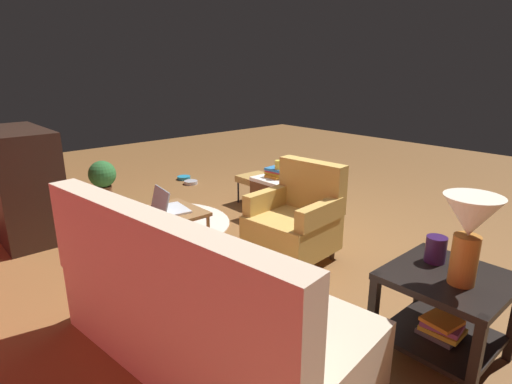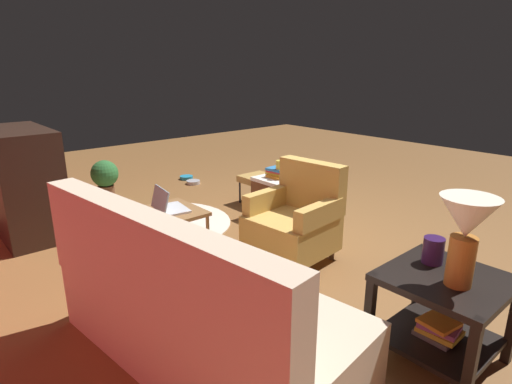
% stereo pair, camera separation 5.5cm
% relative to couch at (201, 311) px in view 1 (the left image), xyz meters
% --- Properties ---
extents(ground, '(12.00, 12.00, 0.00)m').
position_rel_couch_xyz_m(ground, '(1.05, -1.83, -0.33)').
color(ground, brown).
extents(couch, '(1.99, 1.07, 1.00)m').
position_rel_couch_xyz_m(couch, '(0.00, 0.00, 0.00)').
color(couch, beige).
rests_on(couch, ground).
extents(armchair, '(0.73, 0.73, 0.87)m').
position_rel_couch_xyz_m(armchair, '(0.58, -1.43, 0.03)').
color(armchair, tan).
rests_on(armchair, ground).
extents(side_table, '(0.64, 0.64, 0.55)m').
position_rel_couch_xyz_m(side_table, '(-0.93, -1.08, 0.03)').
color(side_table, black).
rests_on(side_table, ground).
extents(table_lamp, '(0.30, 0.30, 0.50)m').
position_rel_couch_xyz_m(table_lamp, '(-1.01, -1.03, 0.55)').
color(table_lamp, '#B26B26').
rests_on(table_lamp, side_table).
extents(small_vase, '(0.12, 0.12, 0.16)m').
position_rel_couch_xyz_m(small_vase, '(-0.79, -1.18, 0.30)').
color(small_vase, '#33194C').
rests_on(small_vase, side_table).
extents(book_stack_shelf, '(0.24, 0.21, 0.11)m').
position_rel_couch_xyz_m(book_stack_shelf, '(-0.93, -1.07, -0.12)').
color(book_stack_shelf, '#595960').
rests_on(book_stack_shelf, side_table).
extents(laptop_desk, '(0.56, 0.44, 0.48)m').
position_rel_couch_xyz_m(laptop_desk, '(1.26, -0.59, 0.09)').
color(laptop_desk, olive).
rests_on(laptop_desk, ground).
extents(laptop, '(0.35, 0.30, 0.21)m').
position_rel_couch_xyz_m(laptop, '(1.27, -0.54, 0.20)').
color(laptop, silver).
rests_on(laptop, laptop_desk).
extents(tv_cabinet, '(1.10, 0.56, 1.10)m').
position_rel_couch_xyz_m(tv_cabinet, '(2.82, 0.24, 0.26)').
color(tv_cabinet, black).
rests_on(tv_cabinet, ground).
extents(television, '(0.64, 0.41, 0.48)m').
position_rel_couch_xyz_m(television, '(2.82, 0.26, 0.33)').
color(television, black).
rests_on(television, tv_cabinet).
extents(wicker_hamper, '(0.45, 0.45, 0.48)m').
position_rel_couch_xyz_m(wicker_hamper, '(1.45, -2.05, -0.09)').
color(wicker_hamper, brown).
rests_on(wicker_hamper, ground).
extents(book_stack_hamper, '(0.27, 0.21, 0.11)m').
position_rel_couch_xyz_m(book_stack_hamper, '(1.46, -2.05, 0.20)').
color(book_stack_hamper, orange).
rests_on(book_stack_hamper, wicker_hamper).
extents(yellow_mug, '(0.08, 0.08, 0.10)m').
position_rel_couch_xyz_m(yellow_mug, '(1.40, -2.02, 0.31)').
color(yellow_mug, '#E5D14C').
rests_on(yellow_mug, book_stack_hamper).
extents(tv_remote, '(0.09, 0.17, 0.02)m').
position_rel_couch_xyz_m(tv_remote, '(1.55, -2.13, 0.16)').
color(tv_remote, '#262628').
rests_on(tv_remote, wicker_hamper).
extents(ottoman, '(0.40, 0.40, 0.36)m').
position_rel_couch_xyz_m(ottoman, '(1.99, -2.23, -0.02)').
color(ottoman, '#AD8442').
rests_on(ottoman, ground).
extents(circular_rug, '(1.47, 1.47, 0.01)m').
position_rel_couch_xyz_m(circular_rug, '(2.12, -0.95, -0.33)').
color(circular_rug, beige).
rests_on(circular_rug, ground).
extents(pet_bowl_steel, '(0.20, 0.20, 0.05)m').
position_rel_couch_xyz_m(pet_bowl_steel, '(3.31, -2.09, -0.31)').
color(pet_bowl_steel, silver).
rests_on(pet_bowl_steel, ground).
extents(pet_bowl_teal, '(0.20, 0.20, 0.05)m').
position_rel_couch_xyz_m(pet_bowl_teal, '(3.61, -2.16, -0.31)').
color(pet_bowl_teal, teal).
rests_on(pet_bowl_teal, ground).
extents(potted_plant, '(0.34, 0.34, 0.55)m').
position_rel_couch_xyz_m(potted_plant, '(3.30, -0.78, -0.00)').
color(potted_plant, brown).
rests_on(potted_plant, ground).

